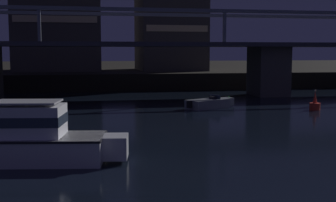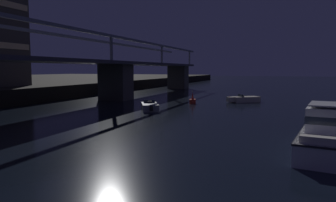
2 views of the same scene
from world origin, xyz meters
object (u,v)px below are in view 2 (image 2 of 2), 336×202
at_px(river_bridge, 46,73).
at_px(cabin_cruiser_near_left, 326,133).
at_px(speedboat_mid_left, 244,99).
at_px(channel_buoy, 193,100).
at_px(speedboat_mid_center, 150,107).

relative_size(river_bridge, cabin_cruiser_near_left, 10.62).
xyz_separation_m(speedboat_mid_left, channel_buoy, (-4.50, 6.57, 0.06)).
bearing_deg(river_bridge, speedboat_mid_left, -45.67).
bearing_deg(cabin_cruiser_near_left, speedboat_mid_center, 51.47).
height_order(river_bridge, channel_buoy, river_bridge).
height_order(cabin_cruiser_near_left, channel_buoy, cabin_cruiser_near_left).
relative_size(river_bridge, channel_buoy, 56.38).
distance_m(cabin_cruiser_near_left, speedboat_mid_center, 21.93).
xyz_separation_m(speedboat_mid_left, speedboat_mid_center, (-13.09, 9.41, 0.00)).
distance_m(speedboat_mid_left, speedboat_mid_center, 16.12).
distance_m(speedboat_mid_center, channel_buoy, 9.04).
bearing_deg(speedboat_mid_left, speedboat_mid_center, 144.29).
xyz_separation_m(river_bridge, cabin_cruiser_near_left, (-7.85, -27.08, -3.28)).
bearing_deg(channel_buoy, speedboat_mid_center, 161.70).
relative_size(speedboat_mid_left, channel_buoy, 2.67).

